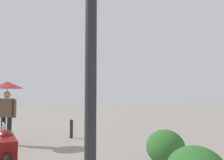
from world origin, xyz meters
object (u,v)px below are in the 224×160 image
(motorcycle, at_px, (5,155))
(lamppost, at_px, (91,10))
(pedestrian, at_px, (7,95))
(bollard_mid, at_px, (71,128))

(motorcycle, bearing_deg, lamppost, -158.11)
(motorcycle, height_order, pedestrian, pedestrian)
(lamppost, distance_m, motorcycle, 3.10)
(lamppost, relative_size, motorcycle, 1.78)
(lamppost, relative_size, bollard_mid, 5.62)
(lamppost, height_order, motorcycle, lamppost)
(lamppost, distance_m, bollard_mid, 6.66)
(bollard_mid, bearing_deg, lamppost, 166.08)
(lamppost, xyz_separation_m, bollard_mid, (6.09, -1.51, -2.23))
(lamppost, bearing_deg, pedestrian, 7.13)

